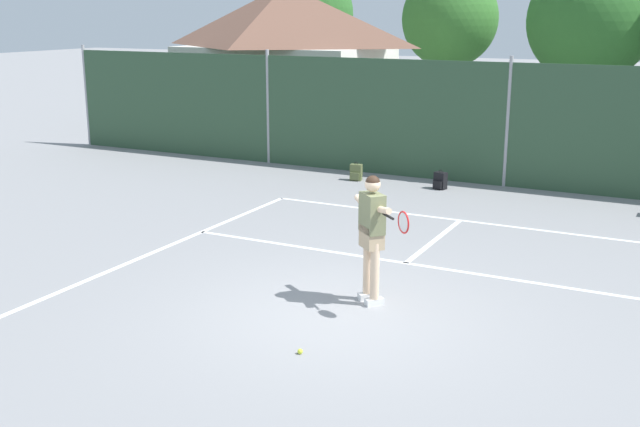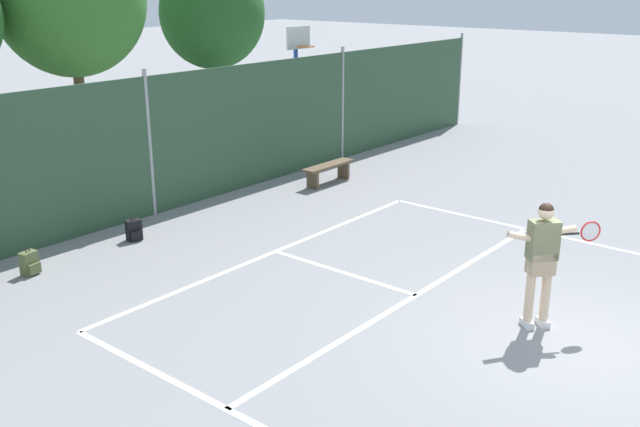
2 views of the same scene
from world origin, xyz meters
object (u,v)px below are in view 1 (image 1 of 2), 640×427
(tennis_ball, at_px, (300,351))
(backpack_olive, at_px, (356,173))
(tennis_player, at_px, (372,228))
(backpack_black, at_px, (440,181))

(tennis_ball, distance_m, backpack_olive, 9.99)
(tennis_ball, relative_size, backpack_olive, 0.14)
(tennis_player, relative_size, backpack_black, 4.01)
(backpack_black, bearing_deg, tennis_ball, -81.75)
(tennis_ball, bearing_deg, tennis_player, 87.30)
(tennis_ball, height_order, backpack_olive, backpack_olive)
(backpack_olive, bearing_deg, tennis_player, -64.02)
(tennis_ball, relative_size, backpack_black, 0.14)
(tennis_player, height_order, backpack_olive, tennis_player)
(tennis_player, distance_m, backpack_olive, 8.28)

